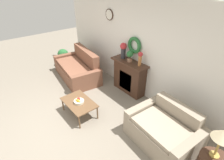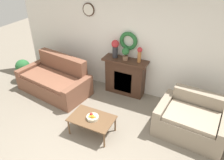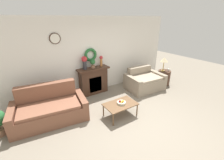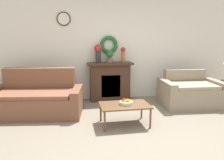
{
  "view_description": "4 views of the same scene",
  "coord_description": "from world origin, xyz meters",
  "px_view_note": "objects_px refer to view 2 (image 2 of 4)",
  "views": [
    {
      "loc": [
        2.97,
        -0.85,
        3.06
      ],
      "look_at": [
        0.09,
        1.53,
        0.82
      ],
      "focal_mm": 28.0,
      "sensor_mm": 36.0,
      "label": 1
    },
    {
      "loc": [
        1.7,
        -2.22,
        3.38
      ],
      "look_at": [
        -0.09,
        1.48,
        0.89
      ],
      "focal_mm": 35.0,
      "sensor_mm": 36.0,
      "label": 2
    },
    {
      "loc": [
        -2.37,
        -2.21,
        2.64
      ],
      "look_at": [
        -0.04,
        1.31,
        0.87
      ],
      "focal_mm": 24.0,
      "sensor_mm": 36.0,
      "label": 3
    },
    {
      "loc": [
        -1.11,
        -3.09,
        1.6
      ],
      "look_at": [
        -0.25,
        1.52,
        0.7
      ],
      "focal_mm": 35.0,
      "sensor_mm": 36.0,
      "label": 4
    }
  ],
  "objects_px": {
    "couch_left": "(55,80)",
    "vase_on_mantel_left": "(115,47)",
    "potted_plant_floor_by_couch": "(23,69)",
    "vase_on_mantel_right": "(140,54)",
    "coffee_table": "(92,119)",
    "potted_plant_on_mantel": "(126,53)",
    "fruit_bowl": "(92,117)",
    "fireplace": "(125,76)",
    "loveseat_right": "(191,120)"
  },
  "relations": [
    {
      "from": "loveseat_right",
      "to": "fruit_bowl",
      "type": "bearing_deg",
      "value": -148.23
    },
    {
      "from": "coffee_table",
      "to": "potted_plant_floor_by_couch",
      "type": "xyz_separation_m",
      "value": [
        -2.89,
        1.0,
        0.03
      ]
    },
    {
      "from": "loveseat_right",
      "to": "coffee_table",
      "type": "height_order",
      "value": "loveseat_right"
    },
    {
      "from": "potted_plant_on_mantel",
      "to": "loveseat_right",
      "type": "bearing_deg",
      "value": -22.55
    },
    {
      "from": "vase_on_mantel_right",
      "to": "vase_on_mantel_left",
      "type": "bearing_deg",
      "value": 180.0
    },
    {
      "from": "loveseat_right",
      "to": "fruit_bowl",
      "type": "distance_m",
      "value": 2.06
    },
    {
      "from": "vase_on_mantel_left",
      "to": "potted_plant_floor_by_couch",
      "type": "bearing_deg",
      "value": -164.89
    },
    {
      "from": "coffee_table",
      "to": "potted_plant_floor_by_couch",
      "type": "distance_m",
      "value": 3.06
    },
    {
      "from": "coffee_table",
      "to": "vase_on_mantel_left",
      "type": "relative_size",
      "value": 1.99
    },
    {
      "from": "potted_plant_floor_by_couch",
      "to": "potted_plant_on_mantel",
      "type": "bearing_deg",
      "value": 13.27
    },
    {
      "from": "coffee_table",
      "to": "potted_plant_on_mantel",
      "type": "relative_size",
      "value": 2.85
    },
    {
      "from": "fireplace",
      "to": "coffee_table",
      "type": "bearing_deg",
      "value": -90.73
    },
    {
      "from": "couch_left",
      "to": "potted_plant_on_mantel",
      "type": "xyz_separation_m",
      "value": [
        1.72,
        0.73,
        0.85
      ]
    },
    {
      "from": "potted_plant_on_mantel",
      "to": "potted_plant_floor_by_couch",
      "type": "bearing_deg",
      "value": -166.73
    },
    {
      "from": "fireplace",
      "to": "vase_on_mantel_left",
      "type": "xyz_separation_m",
      "value": [
        -0.3,
        0.01,
        0.76
      ]
    },
    {
      "from": "couch_left",
      "to": "vase_on_mantel_right",
      "type": "bearing_deg",
      "value": 28.11
    },
    {
      "from": "couch_left",
      "to": "vase_on_mantel_left",
      "type": "distance_m",
      "value": 1.87
    },
    {
      "from": "potted_plant_on_mantel",
      "to": "potted_plant_floor_by_couch",
      "type": "xyz_separation_m",
      "value": [
        -2.91,
        -0.69,
        -0.79
      ]
    },
    {
      "from": "couch_left",
      "to": "coffee_table",
      "type": "relative_size",
      "value": 2.23
    },
    {
      "from": "couch_left",
      "to": "vase_on_mantel_right",
      "type": "distance_m",
      "value": 2.38
    },
    {
      "from": "loveseat_right",
      "to": "vase_on_mantel_left",
      "type": "height_order",
      "value": "vase_on_mantel_left"
    },
    {
      "from": "vase_on_mantel_left",
      "to": "vase_on_mantel_right",
      "type": "xyz_separation_m",
      "value": [
        0.65,
        0.0,
        -0.04
      ]
    },
    {
      "from": "vase_on_mantel_left",
      "to": "potted_plant_on_mantel",
      "type": "relative_size",
      "value": 1.44
    },
    {
      "from": "couch_left",
      "to": "potted_plant_on_mantel",
      "type": "height_order",
      "value": "potted_plant_on_mantel"
    },
    {
      "from": "vase_on_mantel_right",
      "to": "couch_left",
      "type": "bearing_deg",
      "value": -160.09
    },
    {
      "from": "potted_plant_floor_by_couch",
      "to": "vase_on_mantel_right",
      "type": "bearing_deg",
      "value": 12.22
    },
    {
      "from": "potted_plant_on_mantel",
      "to": "fruit_bowl",
      "type": "bearing_deg",
      "value": -89.76
    },
    {
      "from": "fireplace",
      "to": "couch_left",
      "type": "relative_size",
      "value": 0.57
    },
    {
      "from": "coffee_table",
      "to": "fruit_bowl",
      "type": "distance_m",
      "value": 0.08
    },
    {
      "from": "fireplace",
      "to": "potted_plant_floor_by_couch",
      "type": "distance_m",
      "value": 3.0
    },
    {
      "from": "loveseat_right",
      "to": "vase_on_mantel_right",
      "type": "bearing_deg",
      "value": 156.88
    },
    {
      "from": "fruit_bowl",
      "to": "vase_on_mantel_right",
      "type": "bearing_deg",
      "value": 78.65
    },
    {
      "from": "coffee_table",
      "to": "potted_plant_floor_by_couch",
      "type": "height_order",
      "value": "potted_plant_floor_by_couch"
    },
    {
      "from": "fireplace",
      "to": "couch_left",
      "type": "height_order",
      "value": "fireplace"
    },
    {
      "from": "vase_on_mantel_left",
      "to": "vase_on_mantel_right",
      "type": "bearing_deg",
      "value": 0.0
    },
    {
      "from": "loveseat_right",
      "to": "fruit_bowl",
      "type": "xyz_separation_m",
      "value": [
        -1.83,
        -0.94,
        0.12
      ]
    },
    {
      "from": "coffee_table",
      "to": "vase_on_mantel_left",
      "type": "bearing_deg",
      "value": 99.2
    },
    {
      "from": "vase_on_mantel_left",
      "to": "fireplace",
      "type": "bearing_deg",
      "value": -1.1
    },
    {
      "from": "vase_on_mantel_left",
      "to": "potted_plant_floor_by_couch",
      "type": "relative_size",
      "value": 0.7
    },
    {
      "from": "potted_plant_on_mantel",
      "to": "potted_plant_floor_by_couch",
      "type": "height_order",
      "value": "potted_plant_on_mantel"
    },
    {
      "from": "couch_left",
      "to": "potted_plant_floor_by_couch",
      "type": "relative_size",
      "value": 3.09
    },
    {
      "from": "vase_on_mantel_left",
      "to": "vase_on_mantel_right",
      "type": "height_order",
      "value": "vase_on_mantel_left"
    },
    {
      "from": "fruit_bowl",
      "to": "potted_plant_on_mantel",
      "type": "relative_size",
      "value": 0.78
    },
    {
      "from": "fruit_bowl",
      "to": "potted_plant_floor_by_couch",
      "type": "relative_size",
      "value": 0.38
    },
    {
      "from": "couch_left",
      "to": "loveseat_right",
      "type": "distance_m",
      "value": 3.56
    },
    {
      "from": "potted_plant_on_mantel",
      "to": "couch_left",
      "type": "bearing_deg",
      "value": -156.99
    },
    {
      "from": "vase_on_mantel_right",
      "to": "potted_plant_floor_by_couch",
      "type": "relative_size",
      "value": 0.59
    },
    {
      "from": "fireplace",
      "to": "fruit_bowl",
      "type": "distance_m",
      "value": 1.71
    },
    {
      "from": "coffee_table",
      "to": "vase_on_mantel_right",
      "type": "xyz_separation_m",
      "value": [
        0.37,
        1.71,
        0.86
      ]
    },
    {
      "from": "fireplace",
      "to": "potted_plant_on_mantel",
      "type": "height_order",
      "value": "potted_plant_on_mantel"
    }
  ]
}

